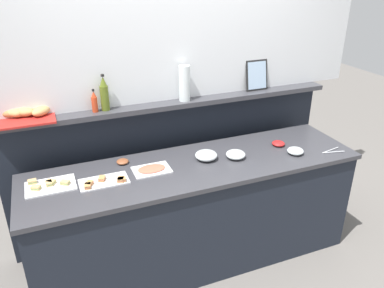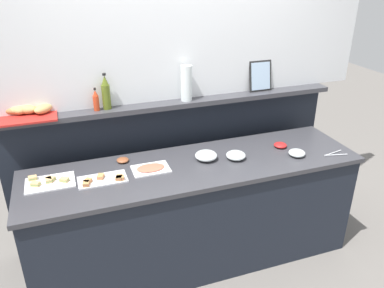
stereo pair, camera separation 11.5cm
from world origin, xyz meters
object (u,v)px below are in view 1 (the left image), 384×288
object	(u,v)px
hot_sauce_bottle	(94,102)
sandwich_platter_side	(50,185)
glass_bowl_large	(295,151)
condiment_bowl_cream	(123,161)
glass_bowl_small	(206,156)
glass_bowl_medium	(236,155)
sandwich_platter_rear	(104,181)
framed_picture	(257,75)
condiment_bowl_red	(278,143)
water_carafe	(184,83)
serving_tongs	(331,151)
cold_cuts_platter	(152,169)
bread_basket	(24,114)
olive_oil_bottle	(104,94)

from	to	relation	value
hot_sauce_bottle	sandwich_platter_side	bearing A→B (deg)	-137.36
glass_bowl_large	condiment_bowl_cream	distance (m)	1.34
sandwich_platter_side	glass_bowl_small	bearing A→B (deg)	-1.52
glass_bowl_small	glass_bowl_medium	bearing A→B (deg)	-16.60
sandwich_platter_rear	sandwich_platter_side	size ratio (longest dim) A/B	1.02
framed_picture	condiment_bowl_cream	bearing A→B (deg)	-168.42
sandwich_platter_rear	glass_bowl_medium	distance (m)	1.01
condiment_bowl_red	water_carafe	size ratio (longest dim) A/B	0.37
sandwich_platter_side	water_carafe	world-z (taller)	water_carafe
condiment_bowl_red	serving_tongs	world-z (taller)	condiment_bowl_red
framed_picture	cold_cuts_platter	bearing A→B (deg)	-157.90
serving_tongs	bread_basket	bearing A→B (deg)	162.32
glass_bowl_large	serving_tongs	bearing A→B (deg)	-15.01
olive_oil_bottle	bread_basket	world-z (taller)	olive_oil_bottle
hot_sauce_bottle	water_carafe	bearing A→B (deg)	-0.44
framed_picture	condiment_bowl_red	bearing A→B (deg)	-91.68
olive_oil_bottle	condiment_bowl_cream	bearing A→B (deg)	-78.47
glass_bowl_medium	hot_sauce_bottle	xyz separation A→B (m)	(-0.96, 0.46, 0.40)
glass_bowl_large	sandwich_platter_side	bearing A→B (deg)	173.48
cold_cuts_platter	framed_picture	world-z (taller)	framed_picture
condiment_bowl_red	glass_bowl_small	bearing A→B (deg)	-179.94
olive_oil_bottle	hot_sauce_bottle	size ratio (longest dim) A/B	1.57
glass_bowl_medium	framed_picture	bearing A→B (deg)	48.30
serving_tongs	water_carafe	distance (m)	1.29
condiment_bowl_cream	water_carafe	world-z (taller)	water_carafe
glass_bowl_small	glass_bowl_large	bearing A→B (deg)	-14.53
condiment_bowl_cream	condiment_bowl_red	distance (m)	1.27
sandwich_platter_side	bread_basket	xyz separation A→B (m)	(-0.09, 0.42, 0.38)
sandwich_platter_rear	condiment_bowl_cream	distance (m)	0.29
olive_oil_bottle	framed_picture	bearing A→B (deg)	0.99
condiment_bowl_cream	framed_picture	size ratio (longest dim) A/B	0.35
glass_bowl_large	glass_bowl_medium	xyz separation A→B (m)	(-0.47, 0.11, 0.00)
glass_bowl_medium	hot_sauce_bottle	world-z (taller)	hot_sauce_bottle
glass_bowl_large	glass_bowl_medium	bearing A→B (deg)	166.45
olive_oil_bottle	bread_basket	distance (m)	0.58
condiment_bowl_red	olive_oil_bottle	world-z (taller)	olive_oil_bottle
sandwich_platter_rear	framed_picture	size ratio (longest dim) A/B	1.28
bread_basket	condiment_bowl_red	bearing A→B (deg)	-13.37
sandwich_platter_rear	serving_tongs	world-z (taller)	sandwich_platter_rear
serving_tongs	hot_sauce_bottle	xyz separation A→B (m)	(-1.71, 0.66, 0.42)
sandwich_platter_rear	olive_oil_bottle	size ratio (longest dim) A/B	1.21
sandwich_platter_side	glass_bowl_small	world-z (taller)	glass_bowl_small
glass_bowl_large	bread_basket	xyz separation A→B (m)	(-1.92, 0.63, 0.37)
cold_cuts_platter	bread_basket	size ratio (longest dim) A/B	0.67
cold_cuts_platter	water_carafe	size ratio (longest dim) A/B	0.94
condiment_bowl_red	glass_bowl_medium	bearing A→B (deg)	-171.28
bread_basket	water_carafe	xyz separation A→B (m)	(1.20, -0.05, 0.11)
bread_basket	framed_picture	size ratio (longest dim) A/B	1.54
sandwich_platter_rear	cold_cuts_platter	xyz separation A→B (m)	(0.35, 0.04, -0.00)
condiment_bowl_cream	serving_tongs	xyz separation A→B (m)	(1.59, -0.43, -0.01)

